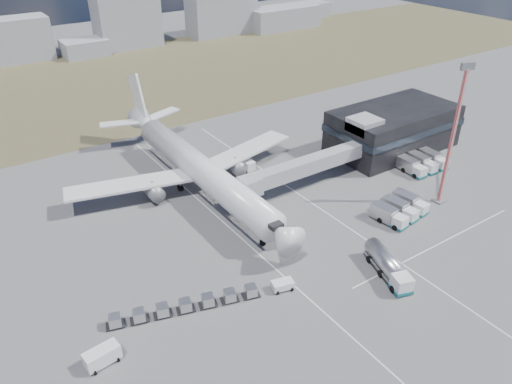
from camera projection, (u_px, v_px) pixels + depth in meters
ground at (295, 273)px, 79.98m from camera, size 420.00×420.00×0.00m
grass_strip at (82, 89)px, 158.59m from camera, size 420.00×90.00×0.01m
lane_markings at (328, 243)px, 86.86m from camera, size 47.12×110.00×0.01m
terminal at (393, 128)px, 117.62m from camera, size 30.40×16.40×11.00m
jet_bridge at (295, 170)px, 99.74m from camera, size 30.30×3.80×7.05m
airliner at (197, 167)px, 100.45m from camera, size 51.59×64.53×17.62m
skyline at (58, 34)px, 186.84m from camera, size 296.15×26.52×24.32m
fuel_tanker at (388, 266)px, 78.63m from camera, size 6.03×11.43×3.59m
pushback_tug at (282, 285)px, 76.18m from camera, size 3.71×2.64×1.50m
utility_van at (102, 357)px, 63.67m from camera, size 4.76×2.58×2.41m
catering_truck at (245, 165)px, 109.98m from camera, size 2.40×5.54×2.52m
service_trucks_near at (400, 209)px, 93.60m from camera, size 10.23×8.28×2.85m
service_trucks_far at (422, 163)px, 110.16m from camera, size 9.68×7.49×2.85m
uld_row at (185, 306)px, 71.95m from camera, size 22.11×7.84×1.75m
floodlight_mast at (453, 137)px, 91.99m from camera, size 2.64×2.14×27.74m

